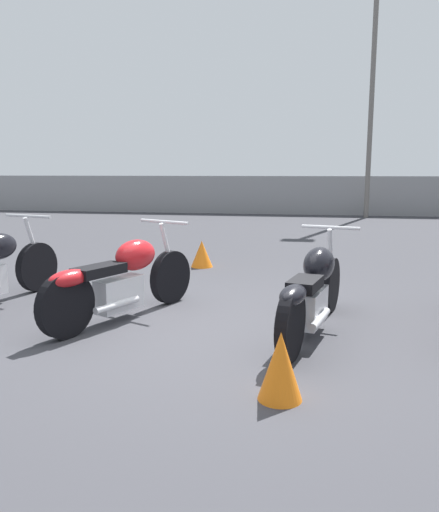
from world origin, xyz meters
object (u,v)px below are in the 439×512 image
object	(u,v)px
motorcycle_slot_1	(122,279)
traffic_cone_far	(202,254)
motorcycle_slot_2	(313,290)
light_pole_left	(373,62)
traffic_cone_near	(280,366)

from	to	relation	value
motorcycle_slot_1	traffic_cone_far	bearing A→B (deg)	109.84
motorcycle_slot_2	traffic_cone_far	size ratio (longest dim) A/B	5.00
motorcycle_slot_2	light_pole_left	bearing A→B (deg)	95.46
motorcycle_slot_1	traffic_cone_near	world-z (taller)	motorcycle_slot_1
motorcycle_slot_2	motorcycle_slot_1	bearing A→B (deg)	-169.44
traffic_cone_near	light_pole_left	bearing A→B (deg)	81.52
motorcycle_slot_2	traffic_cone_far	world-z (taller)	motorcycle_slot_2
motorcycle_slot_1	traffic_cone_far	size ratio (longest dim) A/B	4.66
light_pole_left	traffic_cone_far	world-z (taller)	light_pole_left
light_pole_left	traffic_cone_near	xyz separation A→B (m)	(-2.09, -14.04, -4.71)
traffic_cone_far	motorcycle_slot_2	bearing A→B (deg)	-60.62
motorcycle_slot_1	traffic_cone_far	distance (m)	3.00
motorcycle_slot_2	traffic_cone_near	bearing A→B (deg)	-84.80
light_pole_left	traffic_cone_far	distance (m)	11.17
traffic_cone_near	traffic_cone_far	bearing A→B (deg)	108.31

